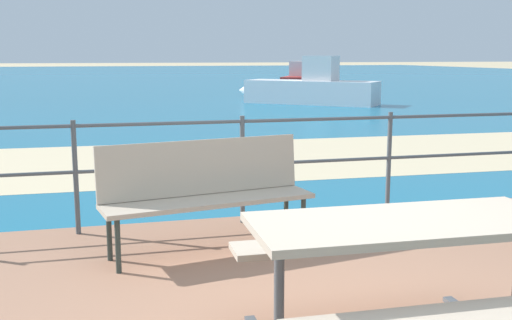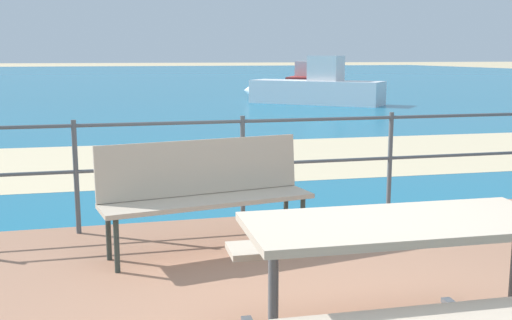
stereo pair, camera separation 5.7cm
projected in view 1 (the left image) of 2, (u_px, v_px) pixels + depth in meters
The scene contains 7 objects.
sea_water at pixel (117, 78), 41.60m from camera, with size 90.00×90.00×0.01m, color #196B8E.
beach_strip at pixel (186, 161), 9.32m from camera, with size 54.00×3.74×0.01m, color beige.
picnic_table at pixel (406, 255), 3.00m from camera, with size 1.56×1.36×0.75m.
park_bench at pixel (206, 186), 4.81m from camera, with size 1.72×0.71×0.88m.
railing_fence at pixel (242, 155), 5.59m from camera, with size 5.94×0.04×1.00m.
boat_near at pixel (309, 89), 20.00m from camera, with size 4.30×3.85×1.56m.
boat_mid at pixel (302, 79), 30.68m from camera, with size 3.39×5.13×1.27m.
Camera 1 is at (-1.25, -2.98, 1.61)m, focal length 42.80 mm.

